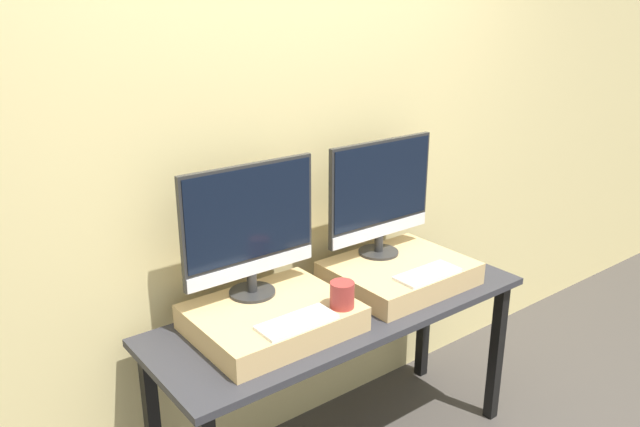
% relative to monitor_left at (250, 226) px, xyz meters
% --- Properties ---
extents(wall_back, '(8.00, 0.04, 2.60)m').
position_rel_monitor_left_xyz_m(wall_back, '(0.34, 0.21, 0.16)').
color(wall_back, '#DBC684').
rests_on(wall_back, ground_plane).
extents(workbench, '(1.65, 0.59, 0.75)m').
position_rel_monitor_left_xyz_m(workbench, '(0.34, -0.15, -0.47)').
color(workbench, '#2D2D33').
rests_on(workbench, ground_plane).
extents(wooden_riser_left, '(0.59, 0.48, 0.10)m').
position_rel_monitor_left_xyz_m(wooden_riser_left, '(0.00, -0.14, -0.34)').
color(wooden_riser_left, tan).
rests_on(wooden_riser_left, workbench).
extents(monitor_left, '(0.57, 0.18, 0.53)m').
position_rel_monitor_left_xyz_m(monitor_left, '(0.00, 0.00, 0.00)').
color(monitor_left, '#282828').
rests_on(monitor_left, wooden_riser_left).
extents(keyboard_left, '(0.30, 0.12, 0.01)m').
position_rel_monitor_left_xyz_m(keyboard_left, '(0.00, -0.30, -0.28)').
color(keyboard_left, silver).
rests_on(keyboard_left, wooden_riser_left).
extents(mug, '(0.09, 0.09, 0.10)m').
position_rel_monitor_left_xyz_m(mug, '(0.21, -0.30, -0.24)').
color(mug, '#9E332D').
rests_on(mug, wooden_riser_left).
extents(wooden_riser_right, '(0.59, 0.48, 0.10)m').
position_rel_monitor_left_xyz_m(wooden_riser_right, '(0.68, -0.14, -0.34)').
color(wooden_riser_right, tan).
rests_on(wooden_riser_right, workbench).
extents(monitor_right, '(0.57, 0.18, 0.53)m').
position_rel_monitor_left_xyz_m(monitor_right, '(0.68, 0.00, 0.00)').
color(monitor_right, '#282828').
rests_on(monitor_right, wooden_riser_right).
extents(keyboard_right, '(0.30, 0.12, 0.01)m').
position_rel_monitor_left_xyz_m(keyboard_right, '(0.68, -0.30, -0.28)').
color(keyboard_right, silver).
rests_on(keyboard_right, wooden_riser_right).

